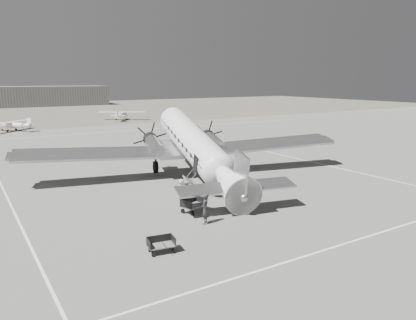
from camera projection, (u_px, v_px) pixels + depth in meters
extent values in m
plane|color=slate|center=(241.00, 182.00, 35.66)|extent=(260.00, 260.00, 0.00)
cube|color=white|center=(381.00, 232.00, 24.01)|extent=(60.00, 0.15, 0.01)
cube|color=white|center=(334.00, 167.00, 41.89)|extent=(0.15, 80.00, 0.01)
cube|color=white|center=(1.00, 185.00, 34.64)|extent=(0.15, 60.00, 0.01)
cube|color=white|center=(101.00, 133.00, 68.94)|extent=(90.00, 0.15, 0.01)
cube|color=#575549|center=(41.00, 111.00, 114.70)|extent=(260.00, 90.00, 0.01)
cube|color=slate|center=(42.00, 97.00, 137.51)|extent=(42.00, 14.00, 6.00)
cube|color=#606060|center=(41.00, 87.00, 136.86)|extent=(42.00, 14.00, 0.60)
imported|color=#292929|center=(205.00, 209.00, 25.32)|extent=(0.84, 0.83, 1.96)
imported|color=#A9A8A6|center=(187.00, 193.00, 29.04)|extent=(0.91, 1.04, 1.82)
imported|color=#B7B7B5|center=(181.00, 189.00, 30.51)|extent=(0.67, 0.87, 1.58)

